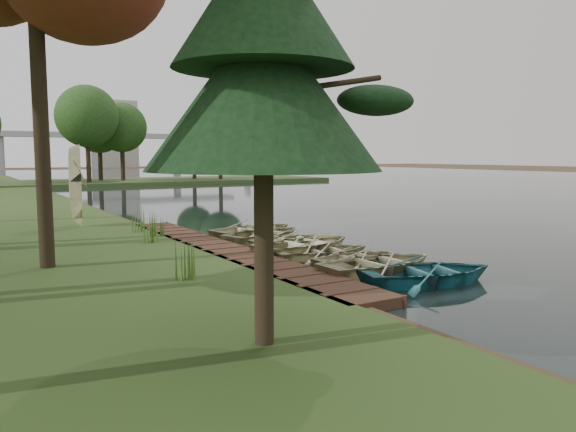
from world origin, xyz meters
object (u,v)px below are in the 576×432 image
rowboat_0 (429,269)px  rowboat_1 (380,261)px  pine_tree (263,41)px  rowboat_2 (357,256)px  stored_rowboat (80,218)px  boardwalk (224,253)px

rowboat_0 → rowboat_1: rowboat_1 is taller
rowboat_1 → pine_tree: (-5.96, -4.09, 4.76)m
rowboat_2 → stored_rowboat: stored_rowboat is taller
boardwalk → rowboat_1: rowboat_1 is taller
rowboat_2 → stored_rowboat: (-5.79, 12.19, 0.31)m
rowboat_1 → pine_tree: pine_tree is taller
rowboat_0 → stored_rowboat: stored_rowboat is taller
boardwalk → rowboat_1: bearing=-63.0°
rowboat_2 → pine_tree: pine_tree is taller
pine_tree → rowboat_0: bearing=21.9°
rowboat_2 → pine_tree: (-6.19, -5.42, 4.84)m
rowboat_1 → rowboat_2: 1.35m
boardwalk → rowboat_2: bearing=-53.0°
rowboat_0 → stored_rowboat: 16.19m
rowboat_0 → rowboat_1: 1.60m
boardwalk → rowboat_2: (2.79, -3.70, 0.21)m
rowboat_1 → pine_tree: 8.65m
rowboat_1 → stored_rowboat: (-5.56, 13.51, 0.23)m
rowboat_2 → pine_tree: bearing=128.3°
rowboat_0 → pine_tree: (-6.28, -2.52, 4.77)m
boardwalk → rowboat_0: bearing=-66.4°
rowboat_1 → rowboat_2: bearing=-10.4°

